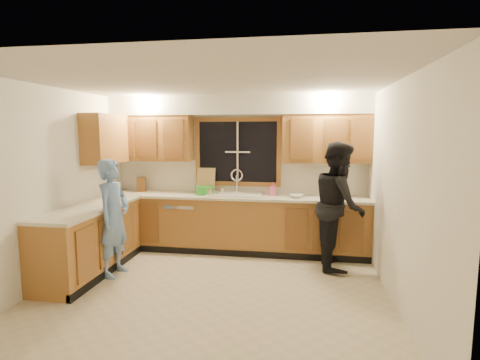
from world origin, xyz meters
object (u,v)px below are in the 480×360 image
Objects in this scene: sink at (235,198)px; stove at (65,253)px; woman at (339,205)px; soap_bottle at (273,189)px; bowl at (297,196)px; knife_block at (142,184)px; dish_crate at (204,190)px; dishwasher at (184,224)px; man at (114,218)px.

stove is at bearing -134.61° from sink.
stove is 0.50× the size of woman.
soap_bottle is 1.03× the size of bowl.
dish_crate is (1.14, -0.11, -0.06)m from knife_block.
dishwasher is (-0.85, -0.01, -0.45)m from sink.
dishwasher is at bearing -176.48° from soap_bottle.
dishwasher is at bearing -18.99° from knife_block.
dishwasher is at bearing -20.58° from man.
stove is 4.22× the size of soap_bottle.
bowl reaches higher than stove.
woman is at bearing -29.93° from soap_bottle.
woman reaches higher than knife_block.
dishwasher is at bearing 177.85° from bowl.
dish_crate is (1.30, 1.84, 0.53)m from stove.
man reaches higher than knife_block.
man is 1.45m from knife_block.
soap_bottle is 0.42m from bowl.
dish_crate is 1.49m from bowl.
stove is 4.35× the size of bowl.
sink is at bearing 175.15° from bowl.
dishwasher is 1.59m from soap_bottle.
dishwasher is 2.53m from woman.
stove is at bearing -141.76° from soap_bottle.
woman is (3.01, 0.79, 0.11)m from man.
soap_bottle is (0.61, 0.08, 0.16)m from sink.
bowl is (1.49, -0.10, -0.04)m from dish_crate.
sink is at bearing -1.35° from dish_crate.
sink is at bearing 0.99° from dishwasher.
dishwasher is 0.46× the size of woman.
sink reaches higher than dish_crate.
soap_bottle reaches higher than dish_crate.
man is 5.81× the size of dish_crate.
woman is 0.72m from bowl.
sink is at bearing 72.28° from woman.
dish_crate is 1.31× the size of bowl.
man is 6.44× the size of knife_block.
sink is 3.51× the size of knife_block.
knife_block is (-3.23, 0.61, 0.14)m from woman.
soap_bottle is at bearing 38.24° from stove.
sink is 1.66m from woman.
sink is at bearing -172.98° from soap_bottle.
man is at bearing -138.10° from sink.
man is 2.70m from bowl.
soap_bottle reaches higher than bowl.
sink is 0.96m from dishwasher.
dish_crate is (0.35, 0.03, 0.57)m from dishwasher.
bowl is at bearing -3.67° from dish_crate.
stove is 3.12m from soap_bottle.
dish_crate is at bearing 75.92° from woman.
dish_crate is at bearing 54.80° from stove.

